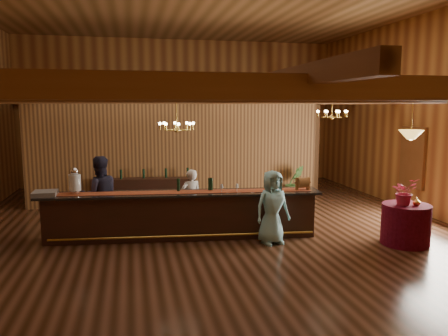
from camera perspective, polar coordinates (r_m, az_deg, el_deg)
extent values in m
plane|color=#533121|center=(10.59, -1.10, -8.37)|extent=(14.00, 14.00, 0.00)
cube|color=#B77E3C|center=(17.08, -5.64, 7.21)|extent=(12.00, 0.10, 5.50)
cube|color=#B77E3C|center=(3.55, 20.89, 3.52)|extent=(12.00, 0.10, 5.50)
cube|color=#B77E3C|center=(12.74, 26.57, 6.12)|extent=(0.10, 14.00, 5.50)
cube|color=brown|center=(4.87, 11.42, 10.28)|extent=(11.90, 0.20, 0.28)
cube|color=brown|center=(7.23, 3.43, 9.66)|extent=(11.90, 0.20, 0.28)
cube|color=brown|center=(9.66, -0.58, 9.27)|extent=(11.90, 0.20, 0.28)
cube|color=brown|center=(12.12, -2.97, 9.02)|extent=(11.90, 0.20, 0.28)
cube|color=brown|center=(14.60, -4.54, 8.85)|extent=(11.90, 0.20, 0.28)
cube|color=brown|center=(16.88, -5.58, 8.73)|extent=(11.90, 0.20, 0.28)
cube|color=brown|center=(10.30, -26.90, 9.12)|extent=(0.18, 13.90, 0.22)
cube|color=brown|center=(10.16, -1.15, 10.00)|extent=(0.18, 13.90, 0.22)
cube|color=brown|center=(11.87, 21.01, 9.20)|extent=(0.18, 13.90, 0.22)
cube|color=brown|center=(14.76, -22.07, 2.05)|extent=(0.20, 0.20, 3.20)
cube|color=brown|center=(15.89, 11.84, 2.86)|extent=(0.20, 0.20, 3.20)
cube|color=olive|center=(13.62, -6.00, 1.93)|extent=(9.00, 0.18, 3.10)
cube|color=white|center=(13.58, 23.47, 1.29)|extent=(0.12, 1.05, 1.75)
cube|color=black|center=(15.93, -1.34, -0.76)|extent=(1.20, 0.60, 1.10)
cube|color=brown|center=(15.67, -12.19, -1.28)|extent=(1.00, 0.60, 1.00)
cube|color=black|center=(10.09, -5.53, -6.27)|extent=(6.08, 1.28, 1.01)
cube|color=black|center=(9.98, -5.58, -3.32)|extent=(6.40, 1.45, 0.05)
cube|color=maroon|center=(9.97, -5.58, -3.14)|extent=(5.96, 1.02, 0.01)
cylinder|color=gold|center=(9.80, -5.23, -8.84)|extent=(5.82, 0.66, 0.05)
cylinder|color=silver|center=(10.27, -18.85, -3.02)|extent=(0.18, 0.18, 0.08)
cylinder|color=silver|center=(10.23, -18.91, -1.81)|extent=(0.26, 0.26, 0.36)
sphere|color=silver|center=(10.20, -18.97, -0.43)|extent=(0.18, 0.18, 0.18)
cube|color=gray|center=(10.33, -22.33, -3.08)|extent=(0.50, 0.50, 0.10)
cube|color=brown|center=(10.25, 9.50, -2.09)|extent=(0.06, 0.06, 0.30)
cube|color=brown|center=(10.36, 10.95, -2.02)|extent=(0.06, 0.06, 0.30)
cylinder|color=brown|center=(10.30, 10.23, -1.89)|extent=(0.24, 0.24, 0.24)
cylinder|color=black|center=(10.06, -5.98, -2.21)|extent=(0.07, 0.07, 0.30)
cylinder|color=black|center=(10.09, -1.88, -2.15)|extent=(0.07, 0.07, 0.30)
cylinder|color=black|center=(10.09, -1.69, -2.14)|extent=(0.07, 0.07, 0.30)
cube|color=black|center=(13.37, -10.39, -3.14)|extent=(3.09, 0.91, 0.86)
cylinder|color=#590920|center=(10.38, 22.64, -6.80)|extent=(1.03, 1.03, 0.89)
cylinder|color=gold|center=(10.10, -6.22, 7.06)|extent=(0.02, 0.02, 0.74)
sphere|color=gold|center=(10.11, -6.19, 4.96)|extent=(0.12, 0.12, 0.12)
torus|color=gold|center=(10.11, -6.20, 5.52)|extent=(0.80, 0.80, 0.04)
cylinder|color=gold|center=(11.62, 13.93, 7.64)|extent=(0.02, 0.02, 0.49)
sphere|color=gold|center=(11.62, 13.89, 6.45)|extent=(0.12, 0.12, 0.12)
torus|color=gold|center=(11.62, 13.90, 6.94)|extent=(0.80, 0.80, 0.04)
cylinder|color=gold|center=(10.06, 23.37, 6.29)|extent=(0.02, 0.02, 0.80)
cone|color=gold|center=(10.08, 23.24, 4.02)|extent=(0.52, 0.52, 0.20)
imported|color=silver|center=(10.92, -4.33, -3.95)|extent=(0.60, 0.47, 1.45)
imported|color=#1F1F32|center=(10.66, -15.94, -3.45)|extent=(1.03, 0.89, 1.85)
imported|color=#87D0D8|center=(9.62, 6.33, -5.11)|extent=(0.87, 0.65, 1.62)
imported|color=#375D27|center=(14.17, 9.20, -1.91)|extent=(0.68, 0.58, 1.13)
imported|color=#A72240|center=(10.12, 22.48, -2.89)|extent=(0.61, 0.55, 0.59)
imported|color=gold|center=(10.22, 23.86, -3.76)|extent=(0.18, 0.18, 0.27)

